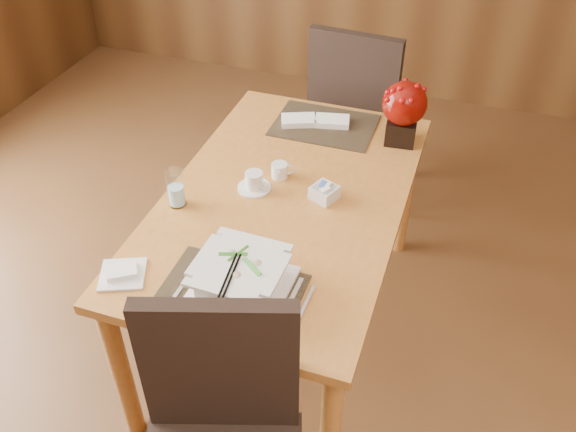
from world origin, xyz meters
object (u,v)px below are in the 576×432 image
(berry_decor, at_px, (404,109))
(bread_plate, at_px, (123,275))
(sugar_caddy, at_px, (324,193))
(far_chair, at_px, (358,107))
(coffee_cup, at_px, (254,182))
(dining_table, at_px, (285,215))
(soup_setting, at_px, (240,277))
(water_glass, at_px, (176,188))
(creamer_jug, at_px, (279,170))

(berry_decor, relative_size, bread_plate, 1.89)
(sugar_caddy, xyz_separation_m, far_chair, (-0.10, 1.02, -0.19))
(berry_decor, bearing_deg, coffee_cup, -132.10)
(coffee_cup, height_order, berry_decor, berry_decor)
(dining_table, xyz_separation_m, sugar_caddy, (0.15, 0.03, 0.12))
(dining_table, relative_size, coffee_cup, 11.32)
(sugar_caddy, relative_size, far_chair, 0.09)
(soup_setting, bearing_deg, bread_plate, -169.41)
(dining_table, relative_size, water_glass, 9.79)
(water_glass, xyz_separation_m, sugar_caddy, (0.52, 0.21, -0.05))
(dining_table, height_order, soup_setting, soup_setting)
(dining_table, height_order, water_glass, water_glass)
(creamer_jug, xyz_separation_m, berry_decor, (0.41, 0.42, 0.13))
(creamer_jug, bearing_deg, coffee_cup, -143.60)
(coffee_cup, height_order, far_chair, far_chair)
(dining_table, bearing_deg, creamer_jug, 119.14)
(soup_setting, height_order, berry_decor, berry_decor)
(coffee_cup, xyz_separation_m, water_glass, (-0.24, -0.18, 0.04))
(dining_table, relative_size, bread_plate, 10.20)
(creamer_jug, bearing_deg, soup_setting, -103.79)
(coffee_cup, bearing_deg, soup_setting, -73.35)
(creamer_jug, distance_m, far_chair, 0.97)
(coffee_cup, bearing_deg, berry_decor, 47.90)
(creamer_jug, distance_m, berry_decor, 0.60)
(dining_table, height_order, creamer_jug, creamer_jug)
(far_chair, bearing_deg, dining_table, 91.99)
(sugar_caddy, relative_size, berry_decor, 0.32)
(far_chair, bearing_deg, bread_plate, 80.23)
(soup_setting, bearing_deg, far_chair, 91.08)
(soup_setting, bearing_deg, coffee_cup, 108.41)
(creamer_jug, bearing_deg, far_chair, 61.42)
(dining_table, xyz_separation_m, coffee_cup, (-0.13, 0.01, 0.13))
(water_glass, bearing_deg, sugar_caddy, 22.45)
(creamer_jug, bearing_deg, berry_decor, 23.71)
(dining_table, relative_size, soup_setting, 4.80)
(dining_table, xyz_separation_m, water_glass, (-0.37, -0.18, 0.17))
(sugar_caddy, xyz_separation_m, berry_decor, (0.20, 0.50, 0.13))
(soup_setting, relative_size, water_glass, 2.04)
(berry_decor, bearing_deg, far_chair, 119.87)
(soup_setting, height_order, far_chair, far_chair)
(sugar_caddy, bearing_deg, far_chair, 95.61)
(creamer_jug, height_order, berry_decor, berry_decor)
(dining_table, relative_size, berry_decor, 5.39)
(sugar_caddy, height_order, far_chair, far_chair)
(far_chair, bearing_deg, berry_decor, 124.36)
(dining_table, bearing_deg, far_chair, 87.49)
(water_glass, relative_size, creamer_jug, 1.83)
(soup_setting, xyz_separation_m, berry_decor, (0.32, 1.05, 0.10))
(bread_plate, bearing_deg, berry_decor, 57.28)
(bread_plate, distance_m, far_chair, 1.70)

